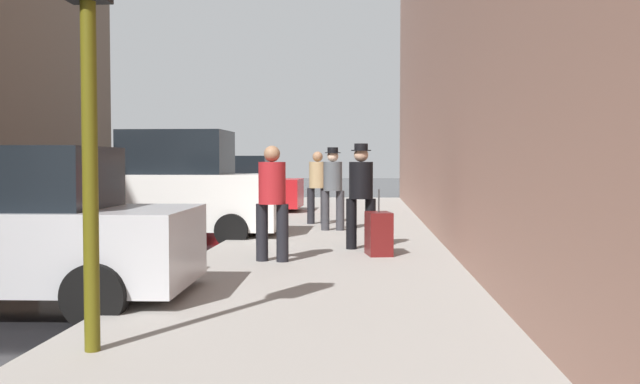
{
  "coord_description": "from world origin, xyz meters",
  "views": [
    {
      "loc": [
        6.62,
        -9.17,
        1.63
      ],
      "look_at": [
        5.63,
        6.2,
        0.96
      ],
      "focal_mm": 40.0,
      "sensor_mm": 36.0,
      "label": 1
    }
  ],
  "objects_px": {
    "parked_silver_sedan": "(6,232)",
    "pedestrian_with_fedora": "(361,191)",
    "traffic_light": "(88,14)",
    "fire_hydrant": "(269,212)",
    "pedestrian_in_tan_coat": "(318,184)",
    "pedestrian_in_red_jacket": "(272,197)",
    "parked_white_van": "(170,191)",
    "pedestrian_with_beanie": "(333,184)",
    "rolling_suitcase": "(379,234)",
    "parked_red_hatchback": "(232,188)"
  },
  "relations": [
    {
      "from": "parked_silver_sedan",
      "to": "pedestrian_with_fedora",
      "type": "height_order",
      "value": "pedestrian_with_fedora"
    },
    {
      "from": "parked_silver_sedan",
      "to": "traffic_light",
      "type": "bearing_deg",
      "value": -50.35
    },
    {
      "from": "parked_silver_sedan",
      "to": "fire_hydrant",
      "type": "height_order",
      "value": "parked_silver_sedan"
    },
    {
      "from": "pedestrian_in_tan_coat",
      "to": "traffic_light",
      "type": "bearing_deg",
      "value": -94.95
    },
    {
      "from": "pedestrian_in_tan_coat",
      "to": "pedestrian_in_red_jacket",
      "type": "bearing_deg",
      "value": -92.18
    },
    {
      "from": "fire_hydrant",
      "to": "traffic_light",
      "type": "height_order",
      "value": "traffic_light"
    },
    {
      "from": "parked_white_van",
      "to": "pedestrian_in_tan_coat",
      "type": "height_order",
      "value": "parked_white_van"
    },
    {
      "from": "parked_white_van",
      "to": "pedestrian_in_tan_coat",
      "type": "bearing_deg",
      "value": 41.55
    },
    {
      "from": "pedestrian_in_red_jacket",
      "to": "fire_hydrant",
      "type": "bearing_deg",
      "value": 98.24
    },
    {
      "from": "pedestrian_with_fedora",
      "to": "pedestrian_with_beanie",
      "type": "bearing_deg",
      "value": 100.98
    },
    {
      "from": "pedestrian_with_fedora",
      "to": "pedestrian_in_red_jacket",
      "type": "distance_m",
      "value": 2.04
    },
    {
      "from": "parked_white_van",
      "to": "rolling_suitcase",
      "type": "bearing_deg",
      "value": -35.93
    },
    {
      "from": "parked_white_van",
      "to": "parked_red_hatchback",
      "type": "xyz_separation_m",
      "value": [
        0.0,
        6.74,
        -0.18
      ]
    },
    {
      "from": "parked_white_van",
      "to": "traffic_light",
      "type": "relative_size",
      "value": 1.28
    },
    {
      "from": "fire_hydrant",
      "to": "pedestrian_with_fedora",
      "type": "distance_m",
      "value": 4.49
    },
    {
      "from": "parked_silver_sedan",
      "to": "pedestrian_with_beanie",
      "type": "relative_size",
      "value": 2.39
    },
    {
      "from": "parked_silver_sedan",
      "to": "pedestrian_in_tan_coat",
      "type": "distance_m",
      "value": 9.59
    },
    {
      "from": "traffic_light",
      "to": "parked_silver_sedan",
      "type": "bearing_deg",
      "value": 129.65
    },
    {
      "from": "traffic_light",
      "to": "pedestrian_with_fedora",
      "type": "bearing_deg",
      "value": 72.81
    },
    {
      "from": "parked_white_van",
      "to": "pedestrian_in_red_jacket",
      "type": "distance_m",
      "value": 4.64
    },
    {
      "from": "parked_silver_sedan",
      "to": "fire_hydrant",
      "type": "xyz_separation_m",
      "value": [
        1.8,
        8.29,
        -0.35
      ]
    },
    {
      "from": "rolling_suitcase",
      "to": "traffic_light",
      "type": "bearing_deg",
      "value": -111.74
    },
    {
      "from": "pedestrian_with_beanie",
      "to": "pedestrian_with_fedora",
      "type": "bearing_deg",
      "value": -79.02
    },
    {
      "from": "pedestrian_with_beanie",
      "to": "rolling_suitcase",
      "type": "bearing_deg",
      "value": -77.12
    },
    {
      "from": "parked_silver_sedan",
      "to": "parked_red_hatchback",
      "type": "height_order",
      "value": "same"
    },
    {
      "from": "fire_hydrant",
      "to": "pedestrian_in_tan_coat",
      "type": "xyz_separation_m",
      "value": [
        1.04,
        0.87,
        0.61
      ]
    },
    {
      "from": "traffic_light",
      "to": "pedestrian_with_fedora",
      "type": "xyz_separation_m",
      "value": [
        2.04,
        6.6,
        -1.62
      ]
    },
    {
      "from": "pedestrian_with_fedora",
      "to": "pedestrian_with_beanie",
      "type": "relative_size",
      "value": 1.0
    },
    {
      "from": "parked_red_hatchback",
      "to": "parked_silver_sedan",
      "type": "bearing_deg",
      "value": -90.0
    },
    {
      "from": "pedestrian_with_beanie",
      "to": "traffic_light",
      "type": "bearing_deg",
      "value": -98.21
    },
    {
      "from": "pedestrian_with_fedora",
      "to": "pedestrian_in_tan_coat",
      "type": "bearing_deg",
      "value": 102.44
    },
    {
      "from": "traffic_light",
      "to": "pedestrian_in_red_jacket",
      "type": "xyz_separation_m",
      "value": [
        0.75,
        5.04,
        -1.65
      ]
    },
    {
      "from": "pedestrian_with_fedora",
      "to": "pedestrian_in_red_jacket",
      "type": "relative_size",
      "value": 1.04
    },
    {
      "from": "parked_white_van",
      "to": "pedestrian_in_tan_coat",
      "type": "distance_m",
      "value": 3.8
    },
    {
      "from": "fire_hydrant",
      "to": "pedestrian_in_red_jacket",
      "type": "bearing_deg",
      "value": -81.76
    },
    {
      "from": "parked_silver_sedan",
      "to": "parked_white_van",
      "type": "xyz_separation_m",
      "value": [
        -0.0,
        6.64,
        0.18
      ]
    },
    {
      "from": "pedestrian_in_red_jacket",
      "to": "rolling_suitcase",
      "type": "height_order",
      "value": "pedestrian_in_red_jacket"
    },
    {
      "from": "parked_red_hatchback",
      "to": "traffic_light",
      "type": "height_order",
      "value": "traffic_light"
    },
    {
      "from": "fire_hydrant",
      "to": "pedestrian_in_red_jacket",
      "type": "xyz_separation_m",
      "value": [
        0.8,
        -5.49,
        0.61
      ]
    },
    {
      "from": "parked_silver_sedan",
      "to": "rolling_suitcase",
      "type": "height_order",
      "value": "parked_silver_sedan"
    },
    {
      "from": "parked_white_van",
      "to": "parked_red_hatchback",
      "type": "height_order",
      "value": "parked_white_van"
    },
    {
      "from": "parked_white_van",
      "to": "rolling_suitcase",
      "type": "relative_size",
      "value": 4.44
    },
    {
      "from": "pedestrian_with_fedora",
      "to": "rolling_suitcase",
      "type": "bearing_deg",
      "value": -69.42
    },
    {
      "from": "parked_red_hatchback",
      "to": "fire_hydrant",
      "type": "bearing_deg",
      "value": -70.49
    },
    {
      "from": "parked_white_van",
      "to": "rolling_suitcase",
      "type": "xyz_separation_m",
      "value": [
        4.18,
        -3.03,
        -0.54
      ]
    },
    {
      "from": "parked_red_hatchback",
      "to": "rolling_suitcase",
      "type": "bearing_deg",
      "value": -66.83
    },
    {
      "from": "parked_red_hatchback",
      "to": "parked_white_van",
      "type": "bearing_deg",
      "value": -90.0
    },
    {
      "from": "pedestrian_in_red_jacket",
      "to": "parked_silver_sedan",
      "type": "bearing_deg",
      "value": -132.88
    },
    {
      "from": "pedestrian_with_beanie",
      "to": "pedestrian_in_red_jacket",
      "type": "height_order",
      "value": "pedestrian_with_beanie"
    },
    {
      "from": "pedestrian_with_fedora",
      "to": "pedestrian_in_tan_coat",
      "type": "height_order",
      "value": "pedestrian_with_fedora"
    }
  ]
}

